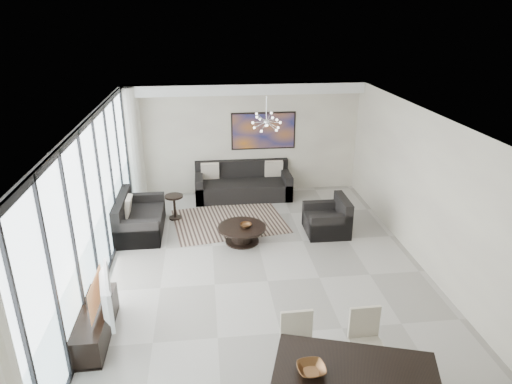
{
  "coord_description": "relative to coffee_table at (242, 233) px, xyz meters",
  "views": [
    {
      "loc": [
        -1.03,
        -7.0,
        4.58
      ],
      "look_at": [
        -0.07,
        1.25,
        1.25
      ],
      "focal_mm": 32.0,
      "sensor_mm": 36.0,
      "label": 1
    }
  ],
  "objects": [
    {
      "name": "room_shell",
      "position": [
        0.79,
        -1.56,
        1.25
      ],
      "size": [
        6.0,
        9.0,
        2.9
      ],
      "color": "#A8A39B",
      "rests_on": "ground"
    },
    {
      "name": "window_wall",
      "position": [
        -2.53,
        -1.56,
        1.27
      ],
      "size": [
        0.37,
        8.95,
        2.9
      ],
      "color": "white",
      "rests_on": "floor"
    },
    {
      "name": "soffit",
      "position": [
        0.33,
        2.74,
        2.57
      ],
      "size": [
        5.98,
        0.4,
        0.26
      ],
      "primitive_type": "cube",
      "color": "white",
      "rests_on": "room_shell"
    },
    {
      "name": "painting",
      "position": [
        0.83,
        2.91,
        1.45
      ],
      "size": [
        1.68,
        0.04,
        0.98
      ],
      "primitive_type": "cube",
      "color": "#B56119",
      "rests_on": "room_shell"
    },
    {
      "name": "chandelier",
      "position": [
        0.63,
        0.94,
        2.15
      ],
      "size": [
        0.66,
        0.66,
        0.71
      ],
      "color": "silver",
      "rests_on": "room_shell"
    },
    {
      "name": "rug",
      "position": [
        -0.21,
        1.04,
        -0.2
      ],
      "size": [
        2.76,
        2.28,
        0.01
      ],
      "primitive_type": "cube",
      "rotation": [
        0.0,
        0.0,
        0.16
      ],
      "color": "black",
      "rests_on": "floor"
    },
    {
      "name": "coffee_table",
      "position": [
        0.0,
        0.0,
        0.0
      ],
      "size": [
        1.02,
        1.02,
        0.36
      ],
      "color": "black",
      "rests_on": "floor"
    },
    {
      "name": "bowl_coffee",
      "position": [
        0.08,
        -0.03,
        0.19
      ],
      "size": [
        0.28,
        0.28,
        0.08
      ],
      "primitive_type": "imported",
      "rotation": [
        0.0,
        0.0,
        0.12
      ],
      "color": "brown",
      "rests_on": "coffee_table"
    },
    {
      "name": "sofa_main",
      "position": [
        0.24,
        2.51,
        0.1
      ],
      "size": [
        2.46,
        1.01,
        0.89
      ],
      "color": "black",
      "rests_on": "floor"
    },
    {
      "name": "loveseat",
      "position": [
        -2.22,
        0.73,
        0.08
      ],
      "size": [
        0.94,
        1.67,
        0.84
      ],
      "color": "black",
      "rests_on": "floor"
    },
    {
      "name": "armchair",
      "position": [
        1.92,
        0.24,
        0.07
      ],
      "size": [
        0.9,
        0.95,
        0.8
      ],
      "color": "black",
      "rests_on": "floor"
    },
    {
      "name": "side_table",
      "position": [
        -1.46,
        1.34,
        0.19
      ],
      "size": [
        0.42,
        0.42,
        0.58
      ],
      "color": "black",
      "rests_on": "floor"
    },
    {
      "name": "tv_console",
      "position": [
        -2.43,
        -2.75,
        0.03
      ],
      "size": [
        0.42,
        1.48,
        0.46
      ],
      "primitive_type": "cube",
      "color": "black",
      "rests_on": "floor"
    },
    {
      "name": "television",
      "position": [
        -2.27,
        -2.83,
        0.57
      ],
      "size": [
        0.38,
        1.07,
        0.61
      ],
      "primitive_type": "imported",
      "rotation": [
        0.0,
        0.0,
        1.8
      ],
      "color": "gray",
      "rests_on": "tv_console"
    },
    {
      "name": "dining_table",
      "position": [
        0.9,
        -4.66,
        0.48
      ],
      "size": [
        2.04,
        1.43,
        0.77
      ],
      "color": "black",
      "rests_on": "floor"
    },
    {
      "name": "dining_chair_nw",
      "position": [
        0.4,
        -3.83,
        0.34
      ],
      "size": [
        0.44,
        0.44,
        0.94
      ],
      "color": "beige",
      "rests_on": "floor"
    },
    {
      "name": "dining_chair_ne",
      "position": [
        1.33,
        -3.84,
        0.33
      ],
      "size": [
        0.44,
        0.44,
        0.93
      ],
      "color": "beige",
      "rests_on": "floor"
    },
    {
      "name": "bowl_dining",
      "position": [
        0.39,
        -4.64,
        0.61
      ],
      "size": [
        0.34,
        0.34,
        0.08
      ],
      "primitive_type": "imported",
      "rotation": [
        0.0,
        0.0,
        0.06
      ],
      "color": "brown",
      "rests_on": "dining_table"
    }
  ]
}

